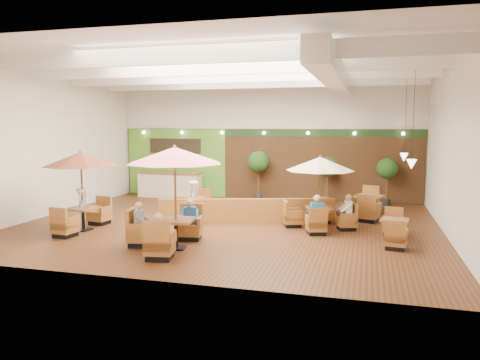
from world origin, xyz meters
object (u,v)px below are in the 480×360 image
(table_0, at_px, (81,170))
(topiary_0, at_px, (259,164))
(booth_divider, at_px, (247,211))
(table_2, at_px, (320,178))
(table_1, at_px, (172,175))
(diner_2, at_px, (141,220))
(topiary_1, at_px, (327,169))
(service_counter, at_px, (170,185))
(diner_3, at_px, (317,211))
(diner_4, at_px, (347,208))
(diner_0, at_px, (159,231))
(table_5, at_px, (369,206))
(topiary_2, at_px, (387,170))
(table_4, at_px, (394,231))
(table_3, at_px, (194,202))
(diner_1, at_px, (190,215))

(table_0, bearing_deg, topiary_0, 67.04)
(booth_divider, xyz_separation_m, table_2, (2.53, -0.23, 1.24))
(table_1, relative_size, diner_2, 3.58)
(booth_divider, height_order, topiary_1, topiary_1)
(service_counter, xyz_separation_m, table_0, (0.10, -7.16, 1.39))
(service_counter, height_order, topiary_1, topiary_1)
(diner_3, distance_m, diner_4, 1.25)
(diner_0, bearing_deg, table_2, 39.54)
(topiary_0, distance_m, diner_2, 8.84)
(table_1, distance_m, diner_0, 1.69)
(table_5, height_order, topiary_2, topiary_2)
(diner_2, bearing_deg, table_2, 109.40)
(table_1, height_order, table_4, table_1)
(table_5, xyz_separation_m, diner_4, (-0.70, -2.52, 0.34))
(diner_0, bearing_deg, table_5, 41.29)
(booth_divider, xyz_separation_m, table_5, (4.12, 2.30, -0.04))
(topiary_0, xyz_separation_m, diner_4, (4.13, -5.06, -0.94))
(service_counter, relative_size, topiary_0, 1.34)
(service_counter, xyz_separation_m, table_1, (3.85, -8.49, 1.47))
(diner_3, height_order, diner_4, diner_3)
(table_3, height_order, diner_0, table_3)
(table_3, distance_m, topiary_2, 8.25)
(topiary_1, bearing_deg, service_counter, -178.43)
(diner_3, bearing_deg, topiary_2, 45.61)
(table_3, bearing_deg, diner_0, -60.94)
(topiary_2, xyz_separation_m, diner_2, (-6.93, -8.69, -0.75))
(topiary_2, xyz_separation_m, diner_3, (-2.30, -5.95, -0.76))
(table_5, relative_size, diner_0, 3.75)
(diner_1, relative_size, diner_2, 0.92)
(diner_1, bearing_deg, table_5, -154.78)
(service_counter, bearing_deg, topiary_1, 1.57)
(table_3, xyz_separation_m, diner_1, (1.28, -3.64, 0.25))
(table_1, bearing_deg, booth_divider, 63.73)
(topiary_0, distance_m, diner_1, 7.69)
(diner_2, height_order, diner_3, diner_2)
(booth_divider, xyz_separation_m, table_0, (-4.86, -2.53, 1.55))
(diner_1, bearing_deg, topiary_0, -111.89)
(table_5, relative_size, topiary_2, 1.41)
(table_5, distance_m, topiary_1, 3.29)
(table_5, bearing_deg, topiary_0, 169.88)
(table_2, height_order, topiary_2, table_2)
(topiary_1, relative_size, diner_0, 2.65)
(booth_divider, height_order, diner_4, diner_4)
(table_4, relative_size, diner_4, 3.24)
(table_0, bearing_deg, diner_3, 17.27)
(table_4, xyz_separation_m, table_5, (-0.72, 3.75, 0.06))
(table_4, distance_m, topiary_1, 6.87)
(table_0, distance_m, topiary_0, 8.46)
(diner_1, height_order, diner_4, diner_1)
(table_3, xyz_separation_m, topiary_1, (4.67, 3.99, 1.02))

